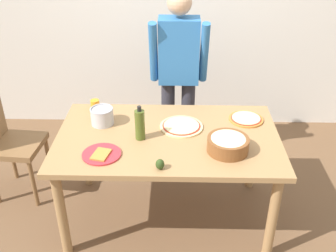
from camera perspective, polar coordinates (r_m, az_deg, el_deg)
name	(u,v)px	position (r m, az deg, el deg)	size (l,w,h in m)	color
ground	(168,215)	(3.30, -0.02, -12.65)	(8.00, 8.00, 0.00)	brown
wall_back	(172,5)	(4.13, 0.53, 17.01)	(5.60, 0.10, 2.60)	silver
dining_table	(168,146)	(2.89, -0.02, -2.91)	(1.60, 0.96, 0.76)	#A37A4C
person_cook	(178,72)	(3.43, 1.52, 7.84)	(0.49, 0.25, 1.62)	#2D2D38
chair_wooden_left	(7,138)	(3.48, -22.20, -1.61)	(0.43, 0.43, 0.95)	brown
pizza_raw_on_board	(181,126)	(2.94, 1.94, -0.02)	(0.32, 0.32, 0.02)	beige
pizza_cooked_on_tray	(246,119)	(3.09, 11.16, 1.03)	(0.26, 0.26, 0.02)	#C67A33
plate_with_slice	(102,154)	(2.67, -9.55, -4.02)	(0.26, 0.26, 0.02)	red
popcorn_bowl	(228,143)	(2.67, 8.63, -2.45)	(0.28, 0.28, 0.11)	brown
olive_oil_bottle	(140,125)	(2.76, -4.07, 0.21)	(0.07, 0.07, 0.26)	#47561E
steel_pot	(102,116)	(3.00, -9.47, 1.44)	(0.17, 0.17, 0.13)	#B7B7BC
cup_orange	(95,105)	(3.22, -10.44, 3.00)	(0.07, 0.07, 0.09)	orange
avocado	(160,164)	(2.49, -1.16, -5.52)	(0.06, 0.06, 0.07)	#2D4219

